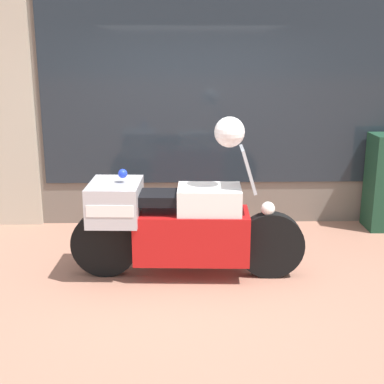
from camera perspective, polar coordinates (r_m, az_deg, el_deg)
ground_plane at (r=5.38m, az=0.64°, el=-9.39°), size 60.00×60.00×0.00m
shop_building at (r=6.89m, az=-3.48°, el=13.66°), size 5.83×0.55×4.08m
window_display at (r=7.17m, az=3.30°, el=0.74°), size 4.43×0.30×1.83m
paramedic_motorcycle at (r=5.29m, az=-1.83°, el=-3.35°), size 2.33×0.68×1.32m
white_helmet at (r=5.07m, az=4.02°, el=6.40°), size 0.29×0.29×0.29m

